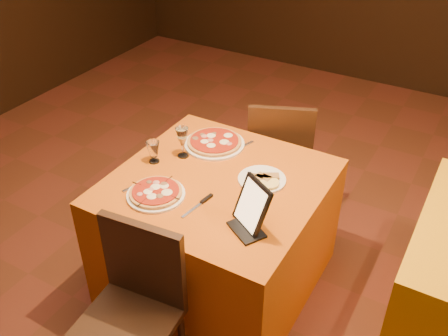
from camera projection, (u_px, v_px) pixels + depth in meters
The scene contains 13 objects.
floor at pixel (217, 296), 3.00m from camera, with size 6.00×7.00×0.01m, color #5E2D19.
main_table at pixel (218, 232), 2.91m from camera, with size 1.10×1.10×0.75m, color #B8520B.
chair_main_near at pixel (126, 325), 2.27m from camera, with size 0.46×0.46×0.91m, color black, non-canonical shape.
chair_main_far at pixel (279, 154), 3.46m from camera, with size 0.47×0.47×0.91m, color black, non-canonical shape.
pizza_near at pixel (156, 193), 2.57m from camera, with size 0.30×0.30×0.03m.
pizza_far at pixel (214, 143), 2.99m from camera, with size 0.36×0.36×0.03m.
cutlet_dish at pixel (262, 179), 2.68m from camera, with size 0.26×0.26×0.03m.
wine_glass at pixel (182, 142), 2.84m from camera, with size 0.08×0.08×0.19m, color #D5BE79, non-canonical shape.
water_glass at pixel (153, 152), 2.81m from camera, with size 0.07×0.07×0.13m, color white, non-canonical shape.
tablet at pixel (252, 205), 2.33m from camera, with size 0.20×0.02×0.24m, color black.
knife at pixel (195, 208), 2.50m from camera, with size 0.20×0.02×0.01m, color silver.
fork_near at pixel (134, 186), 2.64m from camera, with size 0.14×0.02×0.01m, color silver.
fork_far at pixel (242, 147), 2.97m from camera, with size 0.18×0.02×0.01m, color #ABADB2.
Camera 1 is at (1.05, -1.74, 2.33)m, focal length 40.00 mm.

